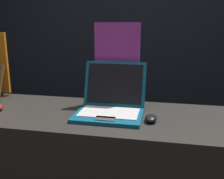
# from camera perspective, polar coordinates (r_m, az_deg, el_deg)

# --- Properties ---
(wall_back) EXTENTS (8.00, 0.05, 2.80)m
(wall_back) POSITION_cam_1_polar(r_m,az_deg,el_deg) (2.91, 6.02, 13.98)
(wall_back) COLOR black
(wall_back) RESTS_ON ground_plane
(laptop_middle) EXTENTS (0.38, 0.37, 0.28)m
(laptop_middle) POSITION_cam_1_polar(r_m,az_deg,el_deg) (1.52, -0.21, -2.80)
(laptop_middle) COLOR #0F5170
(laptop_middle) RESTS_ON display_counter
(mouse_middle) EXTENTS (0.07, 0.10, 0.04)m
(mouse_middle) POSITION_cam_1_polar(r_m,az_deg,el_deg) (1.42, 8.45, -6.25)
(mouse_middle) COLOR black
(mouse_middle) RESTS_ON display_counter
(promo_stand_middle) EXTENTS (0.28, 0.07, 0.52)m
(promo_stand_middle) POSITION_cam_1_polar(r_m,az_deg,el_deg) (1.65, 1.09, 5.10)
(promo_stand_middle) COLOR black
(promo_stand_middle) RESTS_ON display_counter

